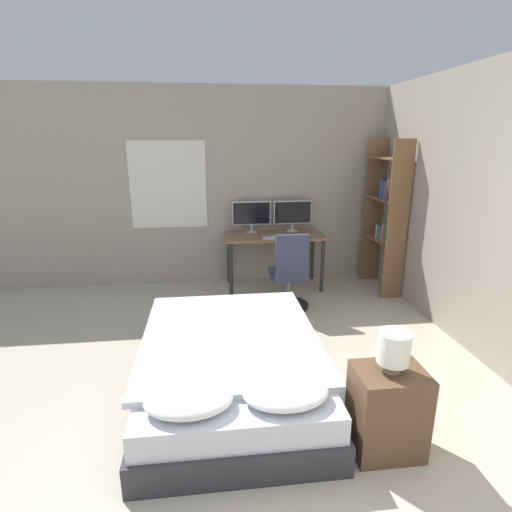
{
  "coord_description": "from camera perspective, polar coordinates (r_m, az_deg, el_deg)",
  "views": [
    {
      "loc": [
        -0.58,
        -1.56,
        2.01
      ],
      "look_at": [
        -0.06,
        2.69,
        0.75
      ],
      "focal_mm": 28.0,
      "sensor_mm": 36.0,
      "label": 1
    }
  ],
  "objects": [
    {
      "name": "keyboard",
      "position": [
        5.25,
        3.02,
        2.63
      ],
      "size": [
        0.39,
        0.13,
        0.02
      ],
      "color": "#B7B7BC",
      "rests_on": "desk"
    },
    {
      "name": "wall_side_right",
      "position": [
        4.03,
        32.27,
        4.41
      ],
      "size": [
        0.06,
        12.0,
        2.7
      ],
      "color": "#9E9384",
      "rests_on": "ground_plane"
    },
    {
      "name": "bedside_lamp",
      "position": [
        2.69,
        19.09,
        -12.31
      ],
      "size": [
        0.2,
        0.2,
        0.27
      ],
      "color": "gray",
      "rests_on": "nightstand"
    },
    {
      "name": "computer_mouse",
      "position": [
        5.3,
        6.03,
        2.8
      ],
      "size": [
        0.07,
        0.05,
        0.04
      ],
      "color": "#B7B7BC",
      "rests_on": "desk"
    },
    {
      "name": "bookshelf",
      "position": [
        5.55,
        18.29,
        6.11
      ],
      "size": [
        0.27,
        0.78,
        2.02
      ],
      "color": "brown",
      "rests_on": "ground_plane"
    },
    {
      "name": "office_chair",
      "position": [
        4.85,
        4.72,
        -3.41
      ],
      "size": [
        0.52,
        0.52,
        0.97
      ],
      "color": "black",
      "rests_on": "ground_plane"
    },
    {
      "name": "desk",
      "position": [
        5.47,
        2.63,
        2.03
      ],
      "size": [
        1.33,
        0.62,
        0.76
      ],
      "color": "#846042",
      "rests_on": "ground_plane"
    },
    {
      "name": "bed",
      "position": [
        3.37,
        -3.53,
        -15.39
      ],
      "size": [
        1.42,
        2.01,
        0.54
      ],
      "color": "#2D2D33",
      "rests_on": "ground_plane"
    },
    {
      "name": "monitor_right",
      "position": [
        5.65,
        5.25,
        6.05
      ],
      "size": [
        0.54,
        0.16,
        0.43
      ],
      "color": "#B7B7BC",
      "rests_on": "desk"
    },
    {
      "name": "monitor_left",
      "position": [
        5.56,
        -0.65,
        5.95
      ],
      "size": [
        0.54,
        0.16,
        0.43
      ],
      "color": "#B7B7BC",
      "rests_on": "desk"
    },
    {
      "name": "wall_back",
      "position": [
        5.67,
        -1.13,
        9.7
      ],
      "size": [
        12.0,
        0.08,
        2.7
      ],
      "color": "#9E9384",
      "rests_on": "ground_plane"
    },
    {
      "name": "nightstand",
      "position": [
        2.93,
        18.2,
        -20.29
      ],
      "size": [
        0.45,
        0.35,
        0.6
      ],
      "color": "brown",
      "rests_on": "ground_plane"
    }
  ]
}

